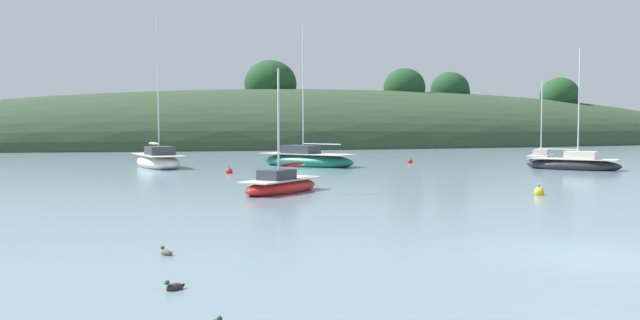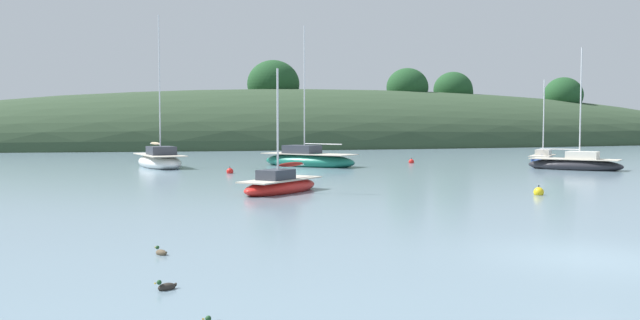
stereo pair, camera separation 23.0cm
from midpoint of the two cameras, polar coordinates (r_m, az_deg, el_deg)
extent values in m
plane|color=slate|center=(15.74, 23.83, -8.17)|extent=(400.00, 400.00, 0.00)
ellipsoid|color=#2D422B|center=(98.10, 3.13, 1.36)|extent=(150.00, 36.00, 17.26)
ellipsoid|color=#1E4723|center=(100.42, 8.06, 6.59)|extent=(6.73, 6.12, 6.12)
ellipsoid|color=#1E4723|center=(96.37, -4.21, 6.94)|extent=(8.04, 7.31, 7.31)
ellipsoid|color=#1E4723|center=(113.81, 21.41, 5.53)|extent=(6.67, 6.06, 6.06)
ellipsoid|color=#1E4723|center=(104.99, 12.13, 6.28)|extent=(6.50, 5.91, 5.91)
ellipsoid|color=#1E4723|center=(104.92, 12.60, 6.03)|extent=(4.88, 4.44, 4.44)
ellipsoid|color=#196B56|center=(46.72, -0.90, -0.14)|extent=(6.97, 7.89, 1.26)
cube|color=beige|center=(46.69, -0.90, 0.56)|extent=(6.41, 7.26, 0.06)
cube|color=#333842|center=(47.04, -1.53, 0.97)|extent=(2.93, 3.07, 0.64)
cylinder|color=silver|center=(46.95, -1.30, 6.41)|extent=(0.09, 0.09, 9.57)
cylinder|color=silver|center=(45.95, 0.39, 1.47)|extent=(2.09, 2.66, 0.07)
ellipsoid|color=red|center=(28.38, -3.34, -2.52)|extent=(4.91, 4.52, 0.80)
cube|color=beige|center=(28.35, -3.35, -1.80)|extent=(4.51, 4.16, 0.06)
cube|color=#333842|center=(28.01, -3.82, -1.37)|extent=(1.93, 1.87, 0.48)
cylinder|color=silver|center=(28.04, -3.66, 3.26)|extent=(0.09, 0.09, 5.00)
cylinder|color=silver|center=(28.96, -2.44, -0.50)|extent=(1.64, 1.41, 0.07)
ellipsoid|color=maroon|center=(28.96, -2.44, -0.40)|extent=(1.66, 1.45, 0.20)
ellipsoid|color=white|center=(47.25, -14.34, -0.21)|extent=(3.82, 8.05, 1.24)
cube|color=beige|center=(47.22, -14.35, 0.47)|extent=(3.52, 7.41, 0.06)
cube|color=#333842|center=(46.61, -14.19, 0.82)|extent=(2.08, 2.71, 0.63)
cylinder|color=silver|center=(46.89, -14.33, 6.62)|extent=(0.09, 0.09, 10.10)
cylinder|color=silver|center=(48.40, -14.69, 1.42)|extent=(0.58, 3.22, 0.07)
ellipsoid|color=tan|center=(48.40, -14.69, 1.47)|extent=(0.69, 3.11, 0.20)
ellipsoid|color=#232328|center=(46.54, 22.37, -0.48)|extent=(5.54, 6.21, 1.00)
cube|color=beige|center=(46.51, 22.38, 0.07)|extent=(5.09, 5.71, 0.06)
cube|color=silver|center=(46.41, 22.99, 0.39)|extent=(2.32, 2.42, 0.55)
cylinder|color=silver|center=(46.42, 22.86, 4.78)|extent=(0.09, 0.09, 7.64)
cylinder|color=silver|center=(46.69, 21.20, 0.93)|extent=(1.68, 2.10, 0.07)
ellipsoid|color=navy|center=(54.66, 19.78, 0.02)|extent=(4.76, 4.71, 0.80)
cube|color=beige|center=(54.64, 19.79, 0.39)|extent=(4.38, 4.33, 0.06)
cube|color=beige|center=(55.03, 19.85, 0.66)|extent=(1.91, 1.91, 0.48)
cylinder|color=silver|center=(54.84, 19.88, 3.67)|extent=(0.09, 0.09, 6.26)
cylinder|color=silver|center=(53.83, 19.68, 1.00)|extent=(1.55, 1.52, 0.07)
sphere|color=red|center=(51.00, 8.48, -0.15)|extent=(0.44, 0.44, 0.44)
cylinder|color=black|center=(50.98, 8.48, 0.15)|extent=(0.04, 0.04, 0.10)
sphere|color=red|center=(40.00, -8.07, -1.05)|extent=(0.44, 0.44, 0.44)
cylinder|color=black|center=(39.98, -8.08, -0.66)|extent=(0.04, 0.04, 0.10)
sphere|color=yellow|center=(28.91, 19.58, -2.79)|extent=(0.44, 0.44, 0.44)
cylinder|color=black|center=(28.88, 19.59, -2.26)|extent=(0.04, 0.04, 0.10)
ellipsoid|color=#2D2823|center=(12.01, -13.29, -11.25)|extent=(0.38, 0.28, 0.16)
sphere|color=#1E4723|center=(11.93, -13.95, -10.81)|extent=(0.09, 0.09, 0.09)
cone|color=gold|center=(11.91, -14.24, -10.86)|extent=(0.05, 0.05, 0.04)
cone|color=#2D2823|center=(12.07, -12.62, -11.02)|extent=(0.09, 0.09, 0.08)
sphere|color=#1E4723|center=(9.66, -9.49, -14.11)|extent=(0.09, 0.09, 0.09)
cone|color=gold|center=(9.66, -9.89, -14.13)|extent=(0.05, 0.04, 0.04)
ellipsoid|color=brown|center=(15.16, -13.89, -8.25)|extent=(0.33, 0.38, 0.16)
sphere|color=#1E4723|center=(15.26, -14.22, -7.75)|extent=(0.09, 0.09, 0.09)
cone|color=gold|center=(15.31, -14.37, -7.74)|extent=(0.05, 0.06, 0.04)
cone|color=brown|center=(15.04, -13.54, -8.21)|extent=(0.10, 0.10, 0.08)
camera|label=1|loc=(0.11, -89.80, 0.01)|focal=35.00mm
camera|label=2|loc=(0.11, 90.20, -0.01)|focal=35.00mm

